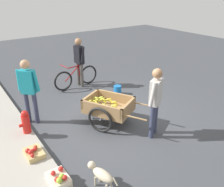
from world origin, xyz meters
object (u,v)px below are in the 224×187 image
Objects in this scene: fire_hydrant at (26,124)px; bystander_person at (28,86)px; fruit_cart at (108,108)px; vendor_person at (155,97)px; plastic_bucket at (117,90)px; cyclist_person at (79,58)px; mixed_fruit_crate at (59,180)px; dog at (101,174)px; bicycle at (76,77)px; apple_crate at (34,155)px.

fire_hydrant is 0.41× the size of bystander_person.
vendor_person is at bearing -151.45° from fruit_cart.
plastic_bucket is at bearing -76.59° from fire_hydrant.
bystander_person is (1.14, 1.53, 0.55)m from fruit_cart.
bystander_person is (0.56, -0.32, 0.65)m from fire_hydrant.
cyclist_person reaches higher than mixed_fruit_crate.
cyclist_person is 2.45× the size of fire_hydrant.
dog is (-1.66, 1.27, -0.17)m from fruit_cart.
bicycle reaches higher than plastic_bucket.
apple_crate is at bearing 116.96° from plastic_bucket.
vendor_person is at bearing -105.05° from apple_crate.
fruit_cart is 1.83m from plastic_bucket.
cyclist_person is at bearing -50.29° from fire_hydrant.
fire_hydrant reaches higher than apple_crate.
fire_hydrant is 0.91m from bystander_person.
fruit_cart is 2.04m from apple_crate.
dog is 2.32× the size of plastic_bucket.
cyclist_person is 3.26m from fire_hydrant.
plastic_bucket is at bearing -86.36° from bystander_person.
bystander_person is (-1.48, 2.14, -0.00)m from cyclist_person.
bicycle is at bearing -53.57° from bystander_person.
mixed_fruit_crate is 0.27× the size of bystander_person.
fruit_cart is at bearing -56.46° from mixed_fruit_crate.
bicycle is at bearing -31.18° from mixed_fruit_crate.
bystander_person is (2.79, 0.26, 0.71)m from dog.
plastic_bucket is 4.02m from mixed_fruit_crate.
apple_crate is (-0.33, 1.99, -0.31)m from fruit_cart.
bicycle is at bearing -48.65° from fire_hydrant.
bystander_person is at bearing 93.64° from plastic_bucket.
vendor_person reaches higher than plastic_bucket.
plastic_bucket is at bearing -40.21° from dog.
bystander_person is at bearing -8.10° from mixed_fruit_crate.
vendor_person is 2.95m from fire_hydrant.
apple_crate is at bearing 74.95° from vendor_person.
vendor_person is at bearing -84.65° from mixed_fruit_crate.
bicycle reaches higher than fire_hydrant.
fruit_cart is 2.27m from mixed_fruit_crate.
fire_hydrant reaches higher than dog.
mixed_fruit_crate is at bearing 171.90° from bystander_person.
plastic_bucket is (2.97, -2.51, -0.13)m from dog.
plastic_bucket is at bearing -154.15° from cyclist_person.
cyclist_person is 4.72m from dog.
bystander_person is at bearing 44.10° from vendor_person.
fire_hydrant reaches higher than mixed_fruit_crate.
vendor_person is 2.77m from apple_crate.
plastic_bucket is 0.65× the size of mixed_fruit_crate.
cyclist_person is at bearing -0.88° from vendor_person.
mixed_fruit_crate is at bearing 147.28° from cyclist_person.
dog reaches higher than apple_crate.
fire_hydrant is 1.52× the size of apple_crate.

